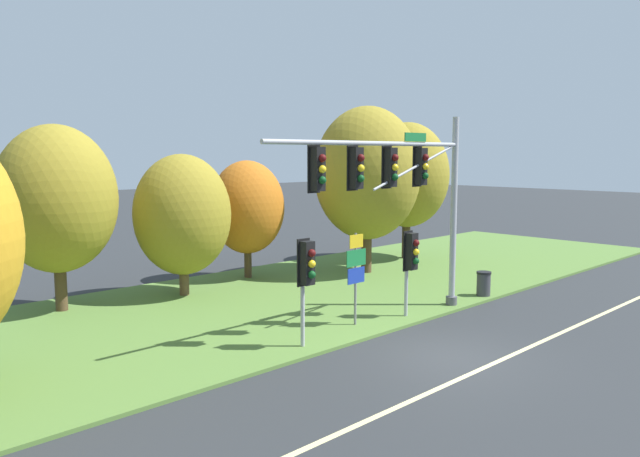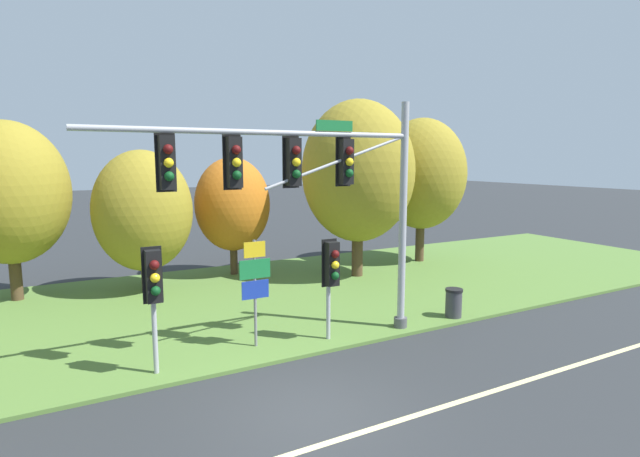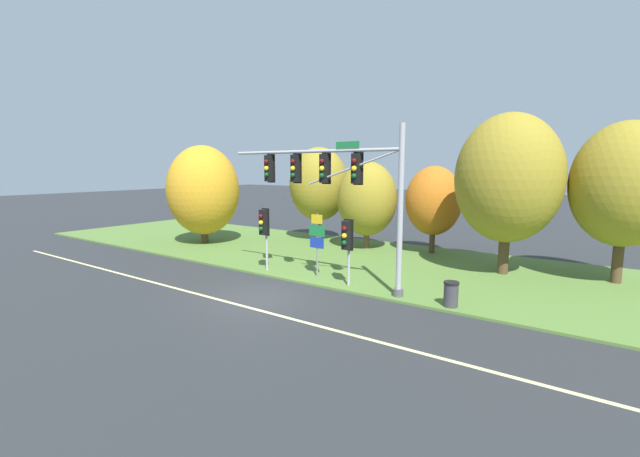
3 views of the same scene
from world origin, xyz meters
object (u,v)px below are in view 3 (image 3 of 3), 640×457
Objects in this scene: route_sign_post at (317,237)px; tree_right_far at (625,185)px; pedestrian_signal_near_kerb at (264,226)px; tree_behind_signpost at (367,199)px; traffic_signal_mast at (335,180)px; pedestrian_signal_further_along at (347,239)px; tree_tall_centre at (508,179)px; tree_mid_verge at (434,201)px; trash_bin at (451,294)px; tree_nearest_road at (203,190)px; tree_left_of_mast at (319,184)px.

route_sign_post is 13.46m from tree_right_far.
pedestrian_signal_near_kerb is 0.57× the size of tree_behind_signpost.
traffic_signal_mast is 2.52m from pedestrian_signal_further_along.
tree_right_far is (14.10, 7.40, 2.08)m from pedestrian_signal_near_kerb.
tree_tall_centre is (4.91, 6.24, 2.46)m from pedestrian_signal_further_along.
pedestrian_signal_near_kerb is 0.60× the size of tree_mid_verge.
tree_right_far is at bearing 27.69° from pedestrian_signal_near_kerb.
trash_bin is at bearing -122.93° from tree_right_far.
tree_tall_centre is 4.61m from tree_right_far.
pedestrian_signal_near_kerb is 10.43m from tree_mid_verge.
trash_bin is (8.12, -8.16, -2.63)m from tree_behind_signpost.
tree_behind_signpost is at bearing 167.69° from tree_tall_centre.
traffic_signal_mast reaches higher than pedestrian_signal_further_along.
traffic_signal_mast is at bearing -143.29° from tree_right_far.
pedestrian_signal_further_along is at bearing 179.17° from trash_bin.
traffic_signal_mast is at bearing -24.93° from route_sign_post.
trash_bin is at bearing -6.01° from route_sign_post.
tree_nearest_road is 18.55m from trash_bin.
tree_right_far is (17.31, -1.62, 0.44)m from tree_left_of_mast.
tree_behind_signpost is at bearing 134.86° from trash_bin.
tree_behind_signpost is at bearing -12.04° from tree_left_of_mast.
tree_behind_signpost is at bearing 110.20° from traffic_signal_mast.
pedestrian_signal_further_along is 0.45× the size of tree_left_of_mast.
tree_mid_verge is at bearing 74.82° from route_sign_post.
tree_nearest_road is at bearing -134.69° from tree_left_of_mast.
traffic_signal_mast reaches higher than tree_nearest_road.
tree_left_of_mast reaches higher than pedestrian_signal_near_kerb.
tree_right_far is at bearing 9.74° from tree_nearest_road.
traffic_signal_mast is 3.03× the size of route_sign_post.
tree_mid_verge is 0.73× the size of tree_right_far.
tree_tall_centre is at bearing 8.54° from tree_nearest_road.
traffic_signal_mast reaches higher than tree_behind_signpost.
traffic_signal_mast is 2.90× the size of pedestrian_signal_near_kerb.
tree_right_far is 7.54× the size of trash_bin.
pedestrian_signal_further_along is 0.56× the size of tree_mid_verge.
tree_left_of_mast is at bearing 167.78° from tree_tall_centre.
tree_nearest_road is (-11.41, 2.87, 1.66)m from route_sign_post.
tree_left_of_mast is 1.19× the size of tree_behind_signpost.
tree_nearest_road reaches higher than tree_mid_verge.
tree_tall_centre is at bearing -12.22° from tree_left_of_mast.
traffic_signal_mast is 3.10× the size of pedestrian_signal_further_along.
tree_tall_centre is (5.51, 6.27, 0.02)m from traffic_signal_mast.
tree_mid_verge reaches higher than trash_bin.
traffic_signal_mast is at bearing -15.36° from tree_nearest_road.
tree_behind_signpost is 11.81m from trash_bin.
tree_left_of_mast is at bearing 129.03° from traffic_signal_mast.
traffic_signal_mast is 8.35m from tree_tall_centre.
tree_behind_signpost is (-2.99, 8.13, -1.40)m from traffic_signal_mast.
route_sign_post is (-1.41, 0.65, -2.64)m from traffic_signal_mast.
tree_right_far is (4.45, 1.16, -0.21)m from tree_tall_centre.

